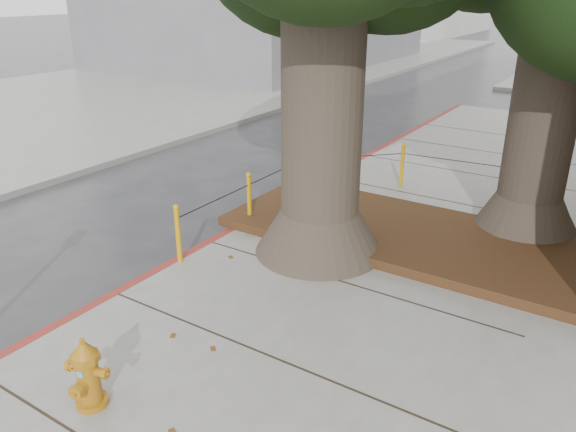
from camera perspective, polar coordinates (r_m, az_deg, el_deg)
name	(u,v)px	position (r m, az deg, el deg)	size (l,w,h in m)	color
ground	(228,349)	(7.05, -6.07, -13.31)	(140.00, 140.00, 0.00)	#28282B
sidewalk_opposite	(106,97)	(23.15, -17.98, 11.46)	(14.00, 60.00, 0.15)	slate
curb_red	(228,235)	(9.80, -6.09, -1.93)	(0.14, 26.00, 0.16)	maroon
planter_bed	(418,237)	(9.55, 13.05, -2.06)	(6.40, 2.60, 0.16)	black
bollard_ring	(338,185)	(10.45, 5.14, 3.18)	(3.79, 5.39, 0.95)	#D2960B
fire_hydrant	(87,374)	(6.12, -19.72, -14.83)	(0.42, 0.41, 0.79)	#B17012
car_dark	(297,65)	(26.56, 0.94, 15.13)	(1.89, 4.66, 1.35)	black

